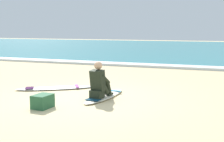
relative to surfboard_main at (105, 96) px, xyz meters
name	(u,v)px	position (x,y,z in m)	size (l,w,h in m)	color
ground_plane	(82,99)	(-0.48, -0.39, -0.04)	(80.00, 80.00, 0.00)	beige
sea	(186,48)	(-0.48, 20.67, 0.01)	(80.00, 28.00, 0.10)	teal
breaking_foam	(149,65)	(-0.48, 6.97, 0.02)	(80.00, 0.90, 0.11)	white
surfboard_main	(105,96)	(0.00, 0.00, 0.00)	(0.66, 2.10, 0.08)	#EFE5C6
surfer_seated	(99,83)	(-0.01, -0.32, 0.40)	(0.43, 0.74, 0.95)	black
surfboard_spare_near	(55,88)	(-1.85, 0.48, 0.00)	(2.29, 1.74, 0.08)	white
beach_bag	(43,101)	(-0.93, -1.57, 0.12)	(0.36, 0.48, 0.32)	#285B38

